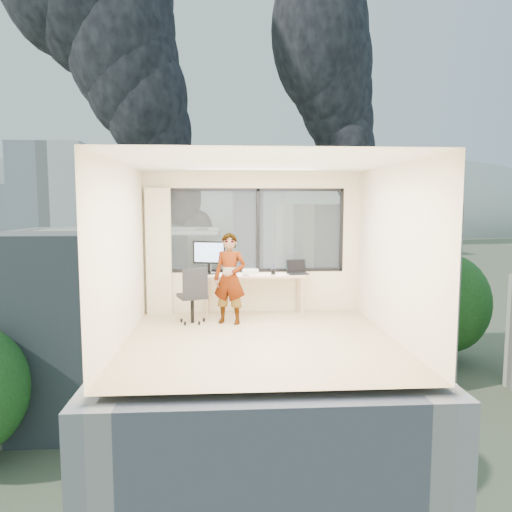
{
  "coord_description": "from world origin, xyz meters",
  "views": [
    {
      "loc": [
        -0.51,
        -6.99,
        2.01
      ],
      "look_at": [
        0.0,
        1.0,
        1.15
      ],
      "focal_mm": 33.96,
      "sensor_mm": 36.0,
      "label": 1
    }
  ],
  "objects": [
    {
      "name": "curtain",
      "position": [
        -1.72,
        1.88,
        1.15
      ],
      "size": [
        0.45,
        0.14,
        2.3
      ],
      "primitive_type": "cube",
      "color": "beige",
      "rests_on": "floor"
    },
    {
      "name": "near_bldg_a",
      "position": [
        -9.0,
        30.0,
        -7.0
      ],
      "size": [
        16.0,
        12.0,
        14.0
      ],
      "primitive_type": "cube",
      "color": "beige",
      "rests_on": "exterior_ground"
    },
    {
      "name": "pen_cup",
      "position": [
        0.35,
        1.61,
        0.8
      ],
      "size": [
        0.08,
        0.08,
        0.1
      ],
      "primitive_type": "cylinder",
      "rotation": [
        0.0,
        0.0,
        0.03
      ],
      "color": "black",
      "rests_on": "desk"
    },
    {
      "name": "desk",
      "position": [
        0.0,
        1.66,
        0.38
      ],
      "size": [
        1.8,
        0.6,
        0.75
      ],
      "primitive_type": "cube",
      "color": "tan",
      "rests_on": "floor"
    },
    {
      "name": "far_tower_d",
      "position": [
        -60.0,
        150.0,
        -3.0
      ],
      "size": [
        16.0,
        14.0,
        22.0
      ],
      "primitive_type": "cube",
      "color": "silver",
      "rests_on": "exterior_ground"
    },
    {
      "name": "floor",
      "position": [
        0.0,
        0.0,
        0.0
      ],
      "size": [
        4.0,
        4.0,
        0.01
      ],
      "primitive_type": "cube",
      "color": "tan",
      "rests_on": "ground"
    },
    {
      "name": "smoke_plume_a",
      "position": [
        -10.0,
        150.0,
        39.0
      ],
      "size": [
        40.0,
        24.0,
        90.0
      ],
      "primitive_type": null,
      "color": "black",
      "rests_on": "exterior_ground"
    },
    {
      "name": "wall_front",
      "position": [
        0.0,
        -2.0,
        1.3
      ],
      "size": [
        4.0,
        0.01,
        2.6
      ],
      "primitive_type": "cube",
      "color": "beige",
      "rests_on": "ground"
    },
    {
      "name": "ceiling",
      "position": [
        0.0,
        0.0,
        2.6
      ],
      "size": [
        4.0,
        4.0,
        0.01
      ],
      "primitive_type": "cube",
      "color": "white",
      "rests_on": "ground"
    },
    {
      "name": "chair",
      "position": [
        -1.08,
        1.13,
        0.49
      ],
      "size": [
        0.64,
        0.64,
        0.98
      ],
      "primitive_type": null,
      "rotation": [
        0.0,
        0.0,
        0.34
      ],
      "color": "black",
      "rests_on": "floor"
    },
    {
      "name": "smoke_plume_b",
      "position": [
        55.0,
        170.0,
        27.0
      ],
      "size": [
        30.0,
        18.0,
        70.0
      ],
      "primitive_type": null,
      "color": "black",
      "rests_on": "exterior_ground"
    },
    {
      "name": "near_bldg_b",
      "position": [
        12.0,
        38.0,
        -6.0
      ],
      "size": [
        14.0,
        13.0,
        16.0
      ],
      "primitive_type": "cube",
      "color": "white",
      "rests_on": "exterior_ground"
    },
    {
      "name": "laptop",
      "position": [
        0.8,
        1.61,
        0.87
      ],
      "size": [
        0.41,
        0.43,
        0.23
      ],
      "primitive_type": null,
      "rotation": [
        0.0,
        0.0,
        0.14
      ],
      "color": "black",
      "rests_on": "desk"
    },
    {
      "name": "cellphone",
      "position": [
        -0.15,
        1.51,
        0.76
      ],
      "size": [
        0.11,
        0.06,
        0.01
      ],
      "primitive_type": "cube",
      "rotation": [
        0.0,
        0.0,
        -0.17
      ],
      "color": "black",
      "rests_on": "desk"
    },
    {
      "name": "wall_right",
      "position": [
        2.0,
        0.0,
        1.3
      ],
      "size": [
        0.01,
        4.0,
        2.6
      ],
      "primitive_type": "cube",
      "color": "beige",
      "rests_on": "ground"
    },
    {
      "name": "handbag",
      "position": [
        0.73,
        1.86,
        0.85
      ],
      "size": [
        0.26,
        0.15,
        0.19
      ],
      "primitive_type": "ellipsoid",
      "rotation": [
        0.0,
        0.0,
        0.1
      ],
      "color": "#0C4A41",
      "rests_on": "desk"
    },
    {
      "name": "monitor",
      "position": [
        -0.8,
        1.76,
        1.05
      ],
      "size": [
        0.62,
        0.29,
        0.61
      ],
      "primitive_type": null,
      "rotation": [
        0.0,
        0.0,
        -0.27
      ],
      "color": "black",
      "rests_on": "desk"
    },
    {
      "name": "far_tower_c",
      "position": [
        45.0,
        140.0,
        -1.0
      ],
      "size": [
        15.0,
        15.0,
        26.0
      ],
      "primitive_type": "cube",
      "color": "silver",
      "rests_on": "exterior_ground"
    },
    {
      "name": "person",
      "position": [
        -0.44,
        1.06,
        0.77
      ],
      "size": [
        0.65,
        0.52,
        1.53
      ],
      "primitive_type": "imported",
      "rotation": [
        0.0,
        0.0,
        -0.32
      ],
      "color": "#2D2D33",
      "rests_on": "floor"
    },
    {
      "name": "tree_c",
      "position": [
        22.0,
        40.0,
        -9.0
      ],
      "size": [
        8.4,
        8.4,
        10.0
      ],
      "primitive_type": null,
      "color": "#214D19",
      "rests_on": "exterior_ground"
    },
    {
      "name": "game_console",
      "position": [
        -0.06,
        1.91,
        0.78
      ],
      "size": [
        0.32,
        0.28,
        0.07
      ],
      "primitive_type": "cube",
      "rotation": [
        0.0,
        0.0,
        0.13
      ],
      "color": "white",
      "rests_on": "desk"
    },
    {
      "name": "far_tower_a",
      "position": [
        -35.0,
        95.0,
        0.0
      ],
      "size": [
        14.0,
        14.0,
        28.0
      ],
      "primitive_type": "cube",
      "color": "silver",
      "rests_on": "exterior_ground"
    },
    {
      "name": "exterior_ground",
      "position": [
        0.0,
        120.0,
        -14.0
      ],
      "size": [
        400.0,
        400.0,
        0.04
      ],
      "primitive_type": "cube",
      "color": "#515B3D",
      "rests_on": "ground"
    },
    {
      "name": "window_wall",
      "position": [
        0.05,
        2.0,
        1.52
      ],
      "size": [
        3.3,
        0.16,
        1.55
      ],
      "primitive_type": null,
      "color": "black",
      "rests_on": "ground"
    },
    {
      "name": "hill_b",
      "position": [
        100.0,
        320.0,
        -14.0
      ],
      "size": [
        300.0,
        220.0,
        96.0
      ],
      "primitive_type": "ellipsoid",
      "color": "slate",
      "rests_on": "exterior_ground"
    },
    {
      "name": "tree_b",
      "position": [
        4.0,
        18.0,
        -9.5
      ],
      "size": [
        7.6,
        7.6,
        9.0
      ],
      "primitive_type": null,
      "color": "#214D19",
      "rests_on": "exterior_ground"
    },
    {
      "name": "hill_a",
      "position": [
        -120.0,
        320.0,
        -14.0
      ],
      "size": [
        288.0,
        216.0,
        90.0
      ],
      "primitive_type": "ellipsoid",
      "color": "slate",
      "rests_on": "exterior_ground"
    },
    {
      "name": "far_tower_b",
      "position": [
        8.0,
        120.0,
        1.0
      ],
      "size": [
        13.0,
        13.0,
        30.0
      ],
      "primitive_type": "cube",
      "color": "silver",
      "rests_on": "exterior_ground"
    },
    {
      "name": "wall_left",
      "position": [
        -2.0,
        0.0,
        1.3
      ],
      "size": [
        0.01,
        4.0,
        2.6
      ],
      "primitive_type": "cube",
      "color": "beige",
      "rests_on": "ground"
    }
  ]
}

